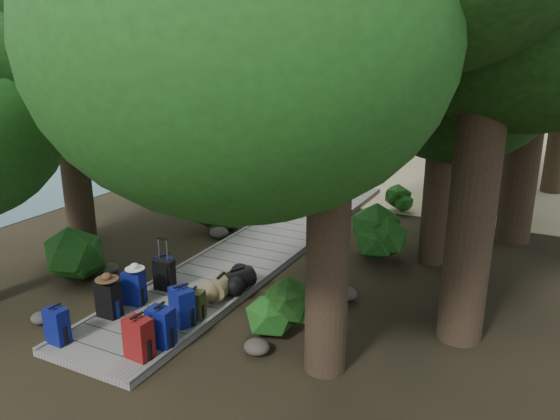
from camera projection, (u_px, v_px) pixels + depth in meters
The scene contains 48 objects.
ground at pixel (247, 260), 12.51m from camera, with size 120.00×120.00×0.00m, color #2E2517.
sand_beach at pixel (416, 145), 26.11m from camera, with size 40.00×22.00×0.02m, color #C5B085.
water_bay at pixel (76, 98), 47.68m from camera, with size 50.00×60.00×0.02m, color #26474E.
distant_hill at pixel (168, 79), 70.71m from camera, with size 32.00×16.00×12.00m, color black.
boardwalk at pixel (267, 244), 13.35m from camera, with size 2.00×12.00×0.12m, color gray.
backpack_left_a at pixel (57, 324), 8.77m from camera, with size 0.35×0.25×0.67m, color navy, non-canonical shape.
backpack_left_b at pixel (108, 297), 9.62m from camera, with size 0.39×0.28×0.72m, color black, non-canonical shape.
backpack_left_c at pixel (134, 286), 10.09m from camera, with size 0.38×0.27×0.71m, color navy, non-canonical shape.
backpack_left_d at pixel (165, 268), 11.04m from camera, with size 0.38×0.28×0.58m, color navy, non-canonical shape.
backpack_right_a at pixel (138, 336), 8.36m from camera, with size 0.41×0.29×0.73m, color maroon, non-canonical shape.
backpack_right_b at pixel (161, 325), 8.67m from camera, with size 0.41×0.28×0.73m, color navy, non-canonical shape.
backpack_right_c at pixel (182, 304), 9.36m from camera, with size 0.43×0.30×0.73m, color navy, non-canonical shape.
backpack_right_d at pixel (194, 303), 9.63m from camera, with size 0.36×0.26×0.54m, color #323818, non-canonical shape.
duffel_right_khaki at pixel (221, 286), 10.44m from camera, with size 0.41×0.61×0.41m, color olive, non-canonical shape.
duffel_right_black at pixel (238, 279), 10.72m from camera, with size 0.41×0.65×0.41m, color black, non-canonical shape.
suitcase_on_boardwalk at pixel (164, 275), 10.68m from camera, with size 0.40×0.22×0.62m, color black, non-canonical shape.
lone_suitcase_on_sand at pixel (375, 174), 19.15m from camera, with size 0.39×0.22×0.61m, color black, non-canonical shape.
hat_brown at pixel (106, 276), 9.48m from camera, with size 0.41×0.41×0.12m, color #51351E, non-canonical shape.
hat_white at pixel (135, 266), 9.95m from camera, with size 0.36×0.36×0.12m, color silver, non-canonical shape.
kayak at pixel (320, 158), 22.50m from camera, with size 0.65×2.98×0.30m, color #AD140E.
sun_lounger at pixel (455, 175), 18.86m from camera, with size 0.66×2.05×0.66m, color silver, non-canonical shape.
tree_right_a at pixel (333, 65), 7.05m from camera, with size 5.42×5.42×9.03m, color black, non-canonical shape.
tree_right_b at pixel (495, 7), 7.70m from camera, with size 5.91×5.91×10.55m, color black, non-canonical shape.
tree_right_c at pixel (446, 83), 11.23m from camera, with size 4.61×4.61×7.97m, color black, non-canonical shape.
tree_right_e at pixel (514, 68), 14.62m from camera, with size 4.58×4.58×8.24m, color black, non-canonical shape.
tree_left_b at pixel (60, 33), 12.43m from camera, with size 5.52×5.52×9.94m, color black, non-canonical shape.
tree_left_c at pixel (190, 83), 15.19m from camera, with size 4.24×4.24×7.38m, color black, non-canonical shape.
tree_back_a at pixel (378, 45), 24.16m from camera, with size 5.36×5.36×9.28m, color black, non-canonical shape.
tree_back_b at pixel (460, 33), 23.45m from camera, with size 5.76×5.76×10.28m, color black, non-canonical shape.
tree_back_c at pixel (541, 49), 21.75m from camera, with size 4.97×4.97×8.95m, color black, non-canonical shape.
tree_back_d at pixel (306, 65), 25.81m from camera, with size 4.45×4.45×7.42m, color black, non-canonical shape.
palm_right_a at pixel (463, 77), 14.99m from camera, with size 4.53×4.53×7.72m, color #113D11, non-canonical shape.
palm_right_b at pixel (543, 69), 18.19m from camera, with size 4.05×4.05×7.83m, color #113D11, non-canonical shape.
palm_right_c at pixel (455, 75), 20.69m from camera, with size 4.49×4.49×7.15m, color #113D11, non-canonical shape.
palm_left_a at pixel (215, 82), 19.10m from camera, with size 4.32×4.32×6.87m, color #113D11, non-canonical shape.
rock_left_a at pixel (41, 318), 9.68m from camera, with size 0.38×0.34×0.21m, color #4C473F, non-canonical shape.
rock_left_b at pixel (110, 268), 11.78m from camera, with size 0.38×0.34×0.21m, color #4C473F, non-canonical shape.
rock_left_c at pixel (219, 233), 13.88m from camera, with size 0.51×0.46×0.28m, color #4C473F, non-canonical shape.
rock_left_d at pixel (228, 205), 16.43m from camera, with size 0.29×0.26×0.16m, color #4C473F, non-canonical shape.
rock_right_a at pixel (257, 347), 8.74m from camera, with size 0.43×0.39×0.24m, color #4C473F, non-canonical shape.
rock_right_b at pixel (344, 293), 10.55m from camera, with size 0.49×0.44×0.27m, color #4C473F, non-canonical shape.
rock_right_c at pixel (342, 243), 13.37m from camera, with size 0.27×0.25×0.15m, color #4C473F, non-canonical shape.
shrub_left_a at pixel (74, 255), 11.31m from camera, with size 1.26×1.26×1.13m, color #194514, non-canonical shape.
shrub_left_b at pixel (216, 213), 14.40m from camera, with size 0.99×0.99×0.89m, color #194514, non-canonical shape.
shrub_left_c at pixel (238, 185), 17.05m from camera, with size 1.07×1.07×0.96m, color #194514, non-canonical shape.
shrub_right_a at pixel (280, 309), 9.31m from camera, with size 0.98×0.98×0.88m, color #194514, non-canonical shape.
shrub_right_b at pixel (381, 234), 12.48m from camera, with size 1.29×1.29×1.16m, color #194514, non-canonical shape.
shrub_right_c at pixel (399, 199), 15.82m from camera, with size 0.93×0.93×0.84m, color #194514, non-canonical shape.
Camera 1 is at (5.97, -9.98, 4.82)m, focal length 35.00 mm.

